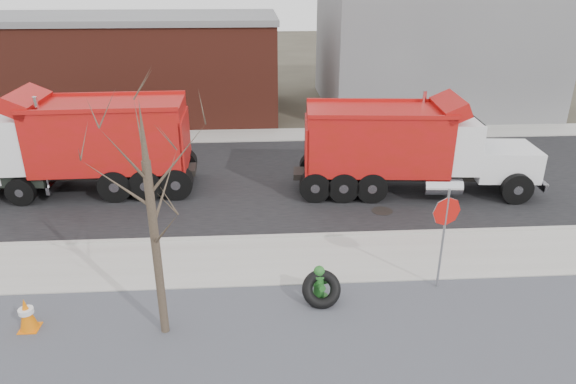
{
  "coord_description": "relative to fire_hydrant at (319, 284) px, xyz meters",
  "views": [
    {
      "loc": [
        -1.08,
        -11.93,
        7.3
      ],
      "look_at": [
        -0.22,
        1.78,
        1.4
      ],
      "focal_mm": 32.0,
      "sensor_mm": 36.0,
      "label": 1
    }
  ],
  "objects": [
    {
      "name": "traffic_cone_far",
      "position": [
        -6.53,
        -0.75,
        -0.02
      ],
      "size": [
        0.42,
        0.42,
        0.81
      ],
      "color": "orange",
      "rests_on": "ground"
    },
    {
      "name": "road",
      "position": [
        -0.32,
        7.89,
        -0.41
      ],
      "size": [
        60.0,
        9.4,
        0.02
      ],
      "primitive_type": "cube",
      "color": "black",
      "rests_on": "ground"
    },
    {
      "name": "gravel_verge",
      "position": [
        -0.32,
        -1.91,
        -0.41
      ],
      "size": [
        60.0,
        5.0,
        0.03
      ],
      "primitive_type": "cube",
      "color": "slate",
      "rests_on": "ground"
    },
    {
      "name": "bare_tree",
      "position": [
        -3.52,
        -1.01,
        2.87
      ],
      "size": [
        3.2,
        3.2,
        5.2
      ],
      "color": "#382D23",
      "rests_on": "ground"
    },
    {
      "name": "far_sidewalk",
      "position": [
        -0.32,
        13.59,
        -0.39
      ],
      "size": [
        60.0,
        2.0,
        0.06
      ],
      "primitive_type": "cube",
      "color": "#9E9B93",
      "rests_on": "ground"
    },
    {
      "name": "building_brick",
      "position": [
        -10.32,
        18.59,
        2.23
      ],
      "size": [
        20.2,
        8.2,
        5.3
      ],
      "color": "maroon",
      "rests_on": "ground"
    },
    {
      "name": "sidewalk",
      "position": [
        -0.32,
        1.84,
        -0.39
      ],
      "size": [
        60.0,
        2.5,
        0.06
      ],
      "primitive_type": "cube",
      "color": "#9E9B93",
      "rests_on": "ground"
    },
    {
      "name": "dump_truck_red_b",
      "position": [
        -7.64,
        7.21,
        1.43
      ],
      "size": [
        8.7,
        2.73,
        3.65
      ],
      "rotation": [
        0.0,
        0.0,
        3.17
      ],
      "color": "black",
      "rests_on": "ground"
    },
    {
      "name": "curb",
      "position": [
        -0.32,
        3.14,
        -0.37
      ],
      "size": [
        60.0,
        0.15,
        0.11
      ],
      "primitive_type": "cube",
      "color": "#9E9B93",
      "rests_on": "ground"
    },
    {
      "name": "dump_truck_red_a",
      "position": [
        3.82,
        6.47,
        1.32
      ],
      "size": [
        8.55,
        2.97,
        3.43
      ],
      "rotation": [
        0.0,
        0.0,
        -0.08
      ],
      "color": "black",
      "rests_on": "ground"
    },
    {
      "name": "truck_tire",
      "position": [
        0.04,
        -0.18,
        -0.02
      ],
      "size": [
        0.94,
        0.76,
        0.9
      ],
      "color": "black",
      "rests_on": "ground"
    },
    {
      "name": "stop_sign",
      "position": [
        3.02,
        0.32,
        1.41
      ],
      "size": [
        0.72,
        0.19,
        2.69
      ],
      "rotation": [
        0.0,
        0.0,
        -0.17
      ],
      "color": "gray",
      "rests_on": "ground"
    },
    {
      "name": "ground",
      "position": [
        -0.32,
        1.59,
        -0.42
      ],
      "size": [
        120.0,
        120.0,
        0.0
      ],
      "primitive_type": "plane",
      "color": "#383328",
      "rests_on": "ground"
    },
    {
      "name": "fire_hydrant",
      "position": [
        0.0,
        0.0,
        0.0
      ],
      "size": [
        0.53,
        0.51,
        0.93
      ],
      "rotation": [
        0.0,
        0.0,
        0.22
      ],
      "color": "#32772D",
      "rests_on": "ground"
    },
    {
      "name": "building_grey",
      "position": [
        8.68,
        19.59,
        3.58
      ],
      "size": [
        12.0,
        10.0,
        8.0
      ],
      "color": "gray",
      "rests_on": "ground"
    }
  ]
}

